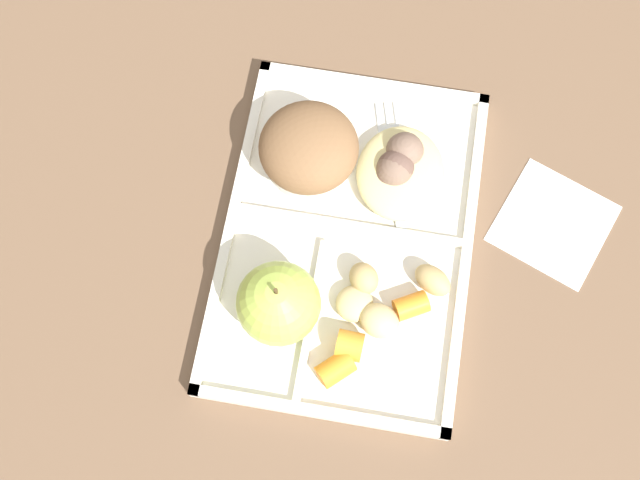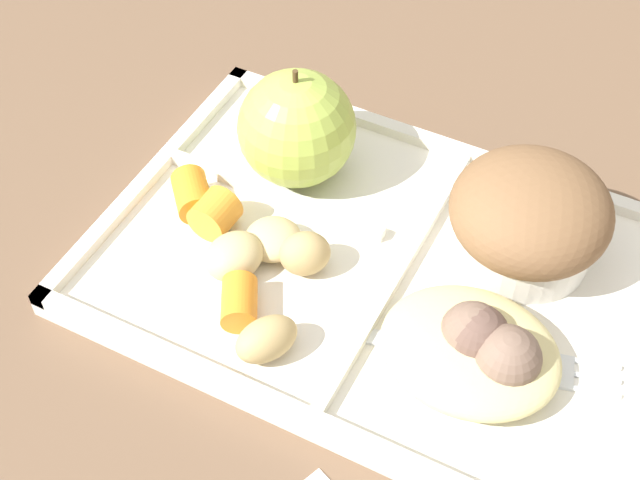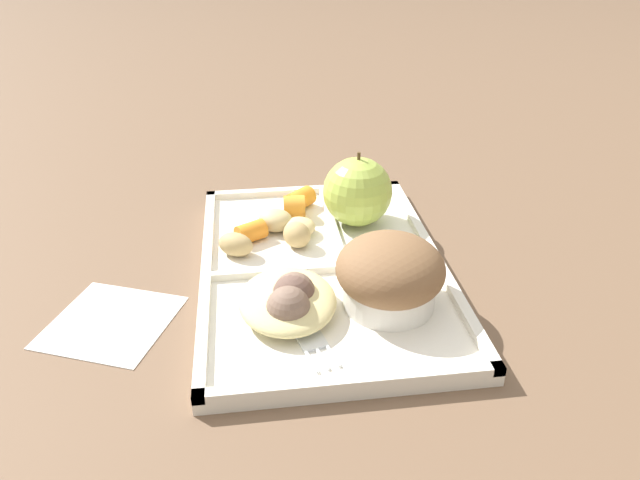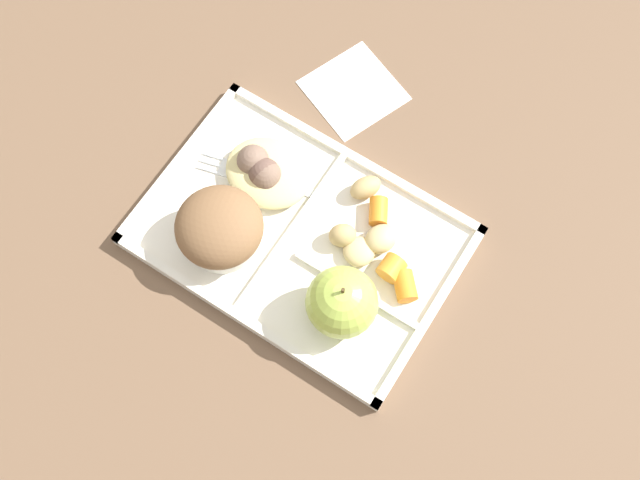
{
  "view_description": "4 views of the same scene",
  "coord_description": "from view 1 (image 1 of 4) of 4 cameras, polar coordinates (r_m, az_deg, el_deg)",
  "views": [
    {
      "loc": [
        -0.25,
        -0.01,
        0.72
      ],
      "look_at": [
        -0.02,
        0.02,
        0.05
      ],
      "focal_mm": 43.51,
      "sensor_mm": 36.0,
      "label": 1
    },
    {
      "loc": [
        0.13,
        -0.33,
        0.44
      ],
      "look_at": [
        -0.04,
        -0.01,
        0.03
      ],
      "focal_mm": 51.19,
      "sensor_mm": 36.0,
      "label": 2
    },
    {
      "loc": [
        0.5,
        -0.07,
        0.33
      ],
      "look_at": [
        -0.01,
        -0.0,
        0.04
      ],
      "focal_mm": 33.45,
      "sensor_mm": 36.0,
      "label": 3
    },
    {
      "loc": [
        -0.19,
        0.25,
        0.81
      ],
      "look_at": [
        -0.03,
        0.01,
        0.05
      ],
      "focal_mm": 43.01,
      "sensor_mm": 36.0,
      "label": 4
    }
  ],
  "objects": [
    {
      "name": "bran_muffin",
      "position": [
        0.75,
        -0.83,
        6.63
      ],
      "size": [
        0.1,
        0.1,
        0.07
      ],
      "color": "silver",
      "rests_on": "lunch_tray"
    },
    {
      "name": "meatball_back",
      "position": [
        0.77,
        6.24,
        6.5
      ],
      "size": [
        0.04,
        0.04,
        0.04
      ],
      "primitive_type": "sphere",
      "color": "#755B4C",
      "rests_on": "lunch_tray"
    },
    {
      "name": "potato_chunk_golden",
      "position": [
        0.73,
        8.29,
        -2.94
      ],
      "size": [
        0.04,
        0.04,
        0.02
      ],
      "primitive_type": "ellipsoid",
      "rotation": [
        0.0,
        0.0,
        4.18
      ],
      "color": "tan",
      "rests_on": "lunch_tray"
    },
    {
      "name": "carrot_slice_edge",
      "position": [
        0.73,
        6.72,
        -4.82
      ],
      "size": [
        0.03,
        0.04,
        0.02
      ],
      "primitive_type": "cylinder",
      "rotation": [
        0.0,
        1.57,
        5.22
      ],
      "color": "orange",
      "rests_on": "lunch_tray"
    },
    {
      "name": "egg_noodle_pile",
      "position": [
        0.77,
        5.93,
        4.93
      ],
      "size": [
        0.1,
        0.09,
        0.02
      ],
      "primitive_type": "ellipsoid",
      "color": "#D6C684",
      "rests_on": "lunch_tray"
    },
    {
      "name": "meatball_center",
      "position": [
        0.76,
        5.18,
        4.81
      ],
      "size": [
        0.03,
        0.03,
        0.03
      ],
      "primitive_type": "sphere",
      "color": "brown",
      "rests_on": "lunch_tray"
    },
    {
      "name": "lunch_tray",
      "position": [
        0.76,
        2.05,
        0.07
      ],
      "size": [
        0.35,
        0.24,
        0.02
      ],
      "color": "silver",
      "rests_on": "ground"
    },
    {
      "name": "ground",
      "position": [
        0.76,
        2.05,
        -0.04
      ],
      "size": [
        6.0,
        6.0,
        0.0
      ],
      "primitive_type": "plane",
      "color": "brown"
    },
    {
      "name": "carrot_slice_center",
      "position": [
        0.71,
        1.15,
        -9.45
      ],
      "size": [
        0.04,
        0.04,
        0.02
      ],
      "primitive_type": "cylinder",
      "rotation": [
        0.0,
        1.57,
        5.45
      ],
      "color": "orange",
      "rests_on": "lunch_tray"
    },
    {
      "name": "meatball_side",
      "position": [
        0.76,
        5.57,
        5.25
      ],
      "size": [
        0.04,
        0.04,
        0.04
      ],
      "primitive_type": "sphere",
      "color": "brown",
      "rests_on": "lunch_tray"
    },
    {
      "name": "plastic_fork",
      "position": [
        0.78,
        5.35,
        5.87
      ],
      "size": [
        0.15,
        0.05,
        0.0
      ],
      "color": "silver",
      "rests_on": "lunch_tray"
    },
    {
      "name": "potato_chunk_corner",
      "position": [
        0.72,
        2.56,
        -4.7
      ],
      "size": [
        0.04,
        0.04,
        0.02
      ],
      "primitive_type": "ellipsoid",
      "rotation": [
        0.0,
        0.0,
        3.43
      ],
      "color": "tan",
      "rests_on": "lunch_tray"
    },
    {
      "name": "potato_chunk_small",
      "position": [
        0.73,
        3.25,
        -2.82
      ],
      "size": [
        0.04,
        0.04,
        0.03
      ],
      "primitive_type": "ellipsoid",
      "rotation": [
        0.0,
        0.0,
        2.26
      ],
      "color": "tan",
      "rests_on": "lunch_tray"
    },
    {
      "name": "paper_napkin",
      "position": [
        0.8,
        16.8,
        1.2
      ],
      "size": [
        0.13,
        0.13,
        0.0
      ],
      "primitive_type": "cube",
      "rotation": [
        0.0,
        0.0,
        -0.38
      ],
      "color": "white",
      "rests_on": "ground"
    },
    {
      "name": "meatball_front",
      "position": [
        0.76,
        5.49,
        5.09
      ],
      "size": [
        0.04,
        0.04,
        0.04
      ],
      "primitive_type": "sphere",
      "color": "#755B4C",
      "rests_on": "lunch_tray"
    },
    {
      "name": "potato_chunk_browned",
      "position": [
        0.72,
        4.37,
        -5.94
      ],
      "size": [
        0.04,
        0.05,
        0.02
      ],
      "primitive_type": "ellipsoid",
      "rotation": [
        0.0,
        0.0,
        4.38
      ],
      "color": "tan",
      "rests_on": "lunch_tray"
    },
    {
      "name": "green_apple",
      "position": [
        0.69,
        -3.07,
        -4.69
      ],
      "size": [
        0.08,
        0.08,
        0.08
      ],
      "color": "#A8C14C",
      "rests_on": "lunch_tray"
    },
    {
      "name": "carrot_slice_small",
      "position": [
        0.71,
        2.18,
        -7.76
      ],
      "size": [
        0.03,
        0.03,
        0.03
      ],
      "primitive_type": "cylinder",
      "rotation": [
        0.0,
        1.57,
        1.52
      ],
      "color": "orange",
      "rests_on": "lunch_tray"
    }
  ]
}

